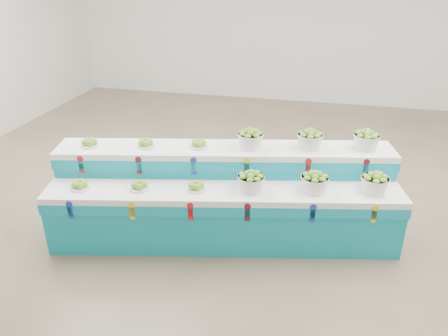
{
  "coord_description": "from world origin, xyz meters",
  "views": [
    {
      "loc": [
        0.85,
        -5.0,
        2.97
      ],
      "look_at": [
        -0.17,
        -0.74,
        0.87
      ],
      "focal_mm": 34.55,
      "sensor_mm": 36.0,
      "label": 1
    }
  ],
  "objects_px": {
    "basket_lower_left": "(251,181)",
    "plate_upper_mid": "(145,143)",
    "display_stand": "(224,196)",
    "basket_upper_right": "(366,140)"
  },
  "relations": [
    {
      "from": "basket_lower_left",
      "to": "plate_upper_mid",
      "type": "distance_m",
      "value": 1.33
    },
    {
      "from": "display_stand",
      "to": "basket_lower_left",
      "type": "distance_m",
      "value": 0.5
    },
    {
      "from": "display_stand",
      "to": "basket_upper_right",
      "type": "relative_size",
      "value": 13.23
    },
    {
      "from": "plate_upper_mid",
      "to": "basket_upper_right",
      "type": "xyz_separation_m",
      "value": [
        2.49,
        0.53,
        0.06
      ]
    },
    {
      "from": "display_stand",
      "to": "basket_upper_right",
      "type": "height_order",
      "value": "basket_upper_right"
    },
    {
      "from": "display_stand",
      "to": "plate_upper_mid",
      "type": "distance_m",
      "value": 1.11
    },
    {
      "from": "plate_upper_mid",
      "to": "basket_upper_right",
      "type": "height_order",
      "value": "basket_upper_right"
    },
    {
      "from": "display_stand",
      "to": "plate_upper_mid",
      "type": "height_order",
      "value": "plate_upper_mid"
    },
    {
      "from": "basket_lower_left",
      "to": "plate_upper_mid",
      "type": "xyz_separation_m",
      "value": [
        -1.29,
        0.22,
        0.24
      ]
    },
    {
      "from": "basket_lower_left",
      "to": "basket_upper_right",
      "type": "bearing_deg",
      "value": 32.2
    }
  ]
}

